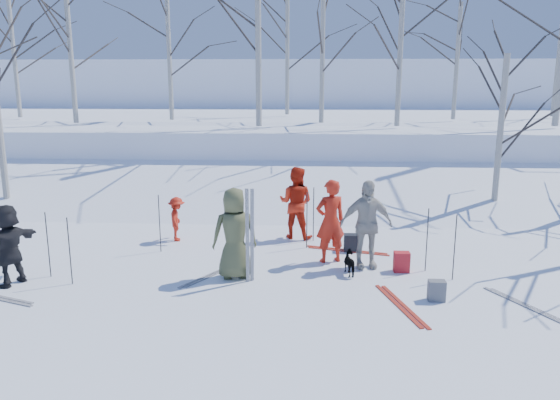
# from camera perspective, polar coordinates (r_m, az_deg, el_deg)

# --- Properties ---
(ground) EXTENTS (120.00, 120.00, 0.00)m
(ground) POSITION_cam_1_polar(r_m,az_deg,el_deg) (10.94, -0.43, -8.40)
(ground) COLOR white
(ground) RESTS_ON ground
(snow_ramp) EXTENTS (70.00, 9.49, 4.12)m
(snow_ramp) POSITION_cam_1_polar(r_m,az_deg,el_deg) (17.61, 0.97, 0.27)
(snow_ramp) COLOR white
(snow_ramp) RESTS_ON ground
(snow_plateau) EXTENTS (70.00, 18.00, 2.20)m
(snow_plateau) POSITION_cam_1_polar(r_m,az_deg,el_deg) (27.35, 1.78, 6.52)
(snow_plateau) COLOR white
(snow_plateau) RESTS_ON ground
(far_hill) EXTENTS (90.00, 30.00, 6.00)m
(far_hill) POSITION_cam_1_polar(r_m,az_deg,el_deg) (48.23, 2.40, 10.37)
(far_hill) COLOR white
(far_hill) RESTS_ON ground
(skier_olive_center) EXTENTS (1.01, 0.77, 1.83)m
(skier_olive_center) POSITION_cam_1_polar(r_m,az_deg,el_deg) (10.86, -4.75, -3.49)
(skier_olive_center) COLOR #4D5231
(skier_olive_center) RESTS_ON ground
(skier_red_north) EXTENTS (0.78, 0.64, 1.82)m
(skier_red_north) POSITION_cam_1_polar(r_m,az_deg,el_deg) (11.80, 5.28, -2.21)
(skier_red_north) COLOR red
(skier_red_north) RESTS_ON ground
(skier_redor_behind) EXTENTS (1.03, 0.90, 1.80)m
(skier_redor_behind) POSITION_cam_1_polar(r_m,az_deg,el_deg) (13.53, 1.67, -0.28)
(skier_redor_behind) COLOR red
(skier_redor_behind) RESTS_ON ground
(skier_red_seated) EXTENTS (0.53, 0.77, 1.09)m
(skier_red_seated) POSITION_cam_1_polar(r_m,az_deg,el_deg) (13.60, -10.72, -1.96)
(skier_red_seated) COLOR red
(skier_red_seated) RESTS_ON ground
(skier_cream_east) EXTENTS (1.15, 0.59, 1.88)m
(skier_cream_east) POSITION_cam_1_polar(r_m,az_deg,el_deg) (11.54, 8.99, -2.52)
(skier_cream_east) COLOR beige
(skier_cream_east) RESTS_ON ground
(skier_grey_west) EXTENTS (1.00, 1.55, 1.60)m
(skier_grey_west) POSITION_cam_1_polar(r_m,az_deg,el_deg) (11.71, -26.51, -4.21)
(skier_grey_west) COLOR black
(skier_grey_west) RESTS_ON ground
(dog) EXTENTS (0.41, 0.61, 0.48)m
(dog) POSITION_cam_1_polar(r_m,az_deg,el_deg) (11.27, 7.47, -6.57)
(dog) COLOR black
(dog) RESTS_ON ground
(upright_ski_left) EXTENTS (0.08, 0.16, 1.90)m
(upright_ski_left) POSITION_cam_1_polar(r_m,az_deg,el_deg) (10.54, -3.43, -3.79)
(upright_ski_left) COLOR silver
(upright_ski_left) RESTS_ON ground
(upright_ski_right) EXTENTS (0.12, 0.23, 1.89)m
(upright_ski_right) POSITION_cam_1_polar(r_m,az_deg,el_deg) (10.55, -2.94, -3.75)
(upright_ski_right) COLOR silver
(upright_ski_right) RESTS_ON ground
(ski_pair_a) EXTENTS (1.77, 2.07, 0.02)m
(ski_pair_a) POSITION_cam_1_polar(r_m,az_deg,el_deg) (10.66, 24.56, -10.12)
(ski_pair_a) COLOR silver
(ski_pair_a) RESTS_ON ground
(ski_pair_b) EXTENTS (1.17, 2.00, 0.02)m
(ski_pair_b) POSITION_cam_1_polar(r_m,az_deg,el_deg) (10.01, 12.52, -10.70)
(ski_pair_b) COLOR #A72917
(ski_pair_b) RESTS_ON ground
(ski_pair_d) EXTENTS (1.19, 2.00, 0.02)m
(ski_pair_d) POSITION_cam_1_polar(r_m,az_deg,el_deg) (12.80, 7.05, -5.26)
(ski_pair_d) COLOR #A72917
(ski_pair_d) RESTS_ON ground
(ski_pair_e) EXTENTS (1.90, 2.08, 0.02)m
(ski_pair_e) POSITION_cam_1_polar(r_m,az_deg,el_deg) (11.36, -6.84, -7.61)
(ski_pair_e) COLOR silver
(ski_pair_e) RESTS_ON ground
(ski_pole_a) EXTENTS (0.02, 0.02, 1.34)m
(ski_pole_a) POSITION_cam_1_polar(r_m,az_deg,el_deg) (11.63, 15.11, -4.06)
(ski_pole_a) COLOR black
(ski_pole_a) RESTS_ON ground
(ski_pole_b) EXTENTS (0.02, 0.02, 1.34)m
(ski_pole_b) POSITION_cam_1_polar(r_m,az_deg,el_deg) (12.78, -12.47, -2.42)
(ski_pole_b) COLOR black
(ski_pole_b) RESTS_ON ground
(ski_pole_c) EXTENTS (0.02, 0.02, 1.34)m
(ski_pole_c) POSITION_cam_1_polar(r_m,az_deg,el_deg) (11.28, 17.78, -4.75)
(ski_pole_c) COLOR black
(ski_pole_c) RESTS_ON ground
(ski_pole_d) EXTENTS (0.02, 0.02, 1.34)m
(ski_pole_d) POSITION_cam_1_polar(r_m,az_deg,el_deg) (13.35, 3.52, -1.49)
(ski_pole_d) COLOR black
(ski_pole_d) RESTS_ON ground
(ski_pole_e) EXTENTS (0.02, 0.02, 1.34)m
(ski_pole_e) POSITION_cam_1_polar(r_m,az_deg,el_deg) (11.87, -23.09, -4.33)
(ski_pole_e) COLOR black
(ski_pole_e) RESTS_ON ground
(ski_pole_f) EXTENTS (0.02, 0.02, 1.34)m
(ski_pole_f) POSITION_cam_1_polar(r_m,az_deg,el_deg) (11.29, -21.13, -5.01)
(ski_pole_f) COLOR black
(ski_pole_f) RESTS_ON ground
(ski_pole_g) EXTENTS (0.02, 0.02, 1.34)m
(ski_pole_g) POSITION_cam_1_polar(r_m,az_deg,el_deg) (12.78, 2.83, -2.13)
(ski_pole_g) COLOR black
(ski_pole_g) RESTS_ON ground
(backpack_red) EXTENTS (0.32, 0.22, 0.42)m
(backpack_red) POSITION_cam_1_polar(r_m,az_deg,el_deg) (11.62, 12.59, -6.33)
(backpack_red) COLOR #B41B21
(backpack_red) RESTS_ON ground
(backpack_grey) EXTENTS (0.30, 0.20, 0.38)m
(backpack_grey) POSITION_cam_1_polar(r_m,az_deg,el_deg) (10.33, 16.04, -9.09)
(backpack_grey) COLOR #57595F
(backpack_grey) RESTS_ON ground
(backpack_dark) EXTENTS (0.34, 0.24, 0.40)m
(backpack_dark) POSITION_cam_1_polar(r_m,az_deg,el_deg) (12.76, 7.46, -4.45)
(backpack_dark) COLOR black
(backpack_dark) RESTS_ON ground
(birch_plateau_a) EXTENTS (4.45, 4.45, 5.51)m
(birch_plateau_a) POSITION_cam_1_polar(r_m,az_deg,el_deg) (21.70, 4.46, 15.34)
(birch_plateau_a) COLOR silver
(birch_plateau_a) RESTS_ON snow_plateau
(birch_plateau_b) EXTENTS (4.17, 4.17, 5.10)m
(birch_plateau_b) POSITION_cam_1_polar(r_m,az_deg,el_deg) (23.56, -11.49, 14.42)
(birch_plateau_b) COLOR silver
(birch_plateau_b) RESTS_ON snow_plateau
(birch_plateau_c) EXTENTS (4.55, 4.55, 5.64)m
(birch_plateau_c) POSITION_cam_1_polar(r_m,az_deg,el_deg) (20.62, 12.48, 15.42)
(birch_plateau_c) COLOR silver
(birch_plateau_c) RESTS_ON snow_plateau
(birch_plateau_d) EXTENTS (4.73, 4.73, 5.91)m
(birch_plateau_d) POSITION_cam_1_polar(r_m,az_deg,el_deg) (26.57, 0.77, 15.31)
(birch_plateau_d) COLOR silver
(birch_plateau_d) RESTS_ON snow_plateau
(birch_plateau_e) EXTENTS (5.70, 5.70, 7.29)m
(birch_plateau_e) POSITION_cam_1_polar(r_m,az_deg,el_deg) (20.19, -2.30, 18.10)
(birch_plateau_e) COLOR silver
(birch_plateau_e) RESTS_ON snow_plateau
(birch_plateau_f) EXTENTS (4.34, 4.34, 5.35)m
(birch_plateau_f) POSITION_cam_1_polar(r_m,az_deg,el_deg) (27.23, -26.04, 13.42)
(birch_plateau_f) COLOR silver
(birch_plateau_f) RESTS_ON snow_plateau
(birch_plateau_g) EXTENTS (3.92, 3.92, 4.74)m
(birch_plateau_g) POSITION_cam_1_polar(r_m,az_deg,el_deg) (24.52, 18.00, 13.57)
(birch_plateau_g) COLOR silver
(birch_plateau_g) RESTS_ON snow_plateau
(birch_plateau_i) EXTENTS (4.64, 4.64, 5.77)m
(birch_plateau_i) POSITION_cam_1_polar(r_m,az_deg,el_deg) (23.02, -21.08, 14.74)
(birch_plateau_i) COLOR silver
(birch_plateau_i) RESTS_ON snow_plateau
(birch_plateau_j) EXTENTS (4.86, 4.86, 6.09)m
(birch_plateau_j) POSITION_cam_1_polar(r_m,az_deg,el_deg) (28.15, 27.20, 14.00)
(birch_plateau_j) COLOR silver
(birch_plateau_j) RESTS_ON snow_plateau
(birch_edge_e) EXTENTS (3.81, 3.81, 4.59)m
(birch_edge_e) POSITION_cam_1_polar(r_m,az_deg,el_deg) (16.77, 21.99, 6.16)
(birch_edge_e) COLOR silver
(birch_edge_e) RESTS_ON ground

